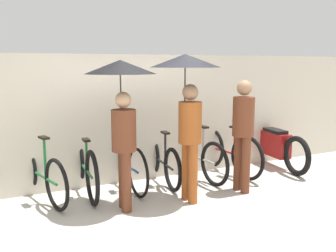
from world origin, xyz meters
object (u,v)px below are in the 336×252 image
Objects in this scene: pedestrian_center at (187,88)px; motorcycle at (274,145)px; parked_bicycle_2 at (85,167)px; parked_bicycle_4 at (162,161)px; parked_bicycle_3 at (124,163)px; parked_bicycle_6 at (227,151)px; pedestrian_leading at (122,95)px; pedestrian_trailing at (243,127)px; parked_bicycle_5 at (197,156)px; parked_bicycle_1 at (41,174)px.

motorcycle is (2.35, 0.82, -1.20)m from pedestrian_center.
parked_bicycle_2 reaches higher than parked_bicycle_4.
parked_bicycle_3 is 1.88m from parked_bicycle_6.
pedestrian_leading is 1.17× the size of pedestrian_trailing.
motorcycle is at bearing -93.67° from parked_bicycle_5.
pedestrian_trailing is (2.78, -0.97, 0.61)m from parked_bicycle_1.
pedestrian_center is at bearing 116.18° from motorcycle.
parked_bicycle_3 is 1.08× the size of parked_bicycle_4.
parked_bicycle_5 is 1.70m from motorcycle.
parked_bicycle_2 is at bearing 82.09° from parked_bicycle_6.
pedestrian_center is at bearing 172.79° from pedestrian_trailing.
pedestrian_center reaches higher than parked_bicycle_1.
pedestrian_center reaches higher than parked_bicycle_3.
parked_bicycle_4 is at bearing 80.11° from parked_bicycle_5.
pedestrian_center is at bearing -148.30° from parked_bicycle_3.
parked_bicycle_3 is (0.63, 0.01, -0.01)m from parked_bicycle_2.
parked_bicycle_2 reaches higher than motorcycle.
parked_bicycle_2 is at bearing 141.20° from pedestrian_center.
pedestrian_leading is 0.99× the size of motorcycle.
pedestrian_leading is (-2.18, -0.72, 1.13)m from parked_bicycle_6.
motorcycle is at bearing -96.32° from parked_bicycle_6.
parked_bicycle_6 is at bearing 64.99° from pedestrian_trailing.
parked_bicycle_1 is 1.05× the size of parked_bicycle_4.
pedestrian_leading is at bearing -143.46° from parked_bicycle_1.
pedestrian_center is (-0.65, -0.82, 1.22)m from parked_bicycle_5.
pedestrian_trailing is at bearing 151.76° from parked_bicycle_6.
parked_bicycle_2 is 1.88m from parked_bicycle_5.
parked_bicycle_2 is (0.63, 0.00, 0.02)m from parked_bicycle_1.
parked_bicycle_6 reaches higher than parked_bicycle_3.
parked_bicycle_6 reaches higher than parked_bicycle_2.
parked_bicycle_5 is at bearing -90.55° from parked_bicycle_4.
parked_bicycle_6 is (0.63, 0.01, 0.02)m from parked_bicycle_5.
parked_bicycle_4 is 0.98× the size of parked_bicycle_5.
pedestrian_trailing is at bearing -123.08° from parked_bicycle_1.
parked_bicycle_5 is at bearing 103.69° from pedestrian_trailing.
parked_bicycle_5 is (1.88, -0.08, -0.03)m from parked_bicycle_2.
pedestrian_center reaches higher than parked_bicycle_4.
pedestrian_trailing is 1.79m from motorcycle.
parked_bicycle_6 is at bearing -105.20° from parked_bicycle_1.
parked_bicycle_5 is at bearing -89.18° from parked_bicycle_2.
parked_bicycle_3 is at bearing -85.60° from parked_bicycle_2.
parked_bicycle_1 is at bearing 82.44° from parked_bicycle_6.
pedestrian_leading is 0.96× the size of pedestrian_center.
parked_bicycle_4 is 0.83× the size of motorcycle.
parked_bicycle_1 is 1.89m from parked_bicycle_4.
parked_bicycle_3 is at bearing 76.41° from pedestrian_leading.
motorcycle is at bearing -87.89° from parked_bicycle_2.
parked_bicycle_6 reaches higher than motorcycle.
pedestrian_trailing reaches higher than parked_bicycle_6.
parked_bicycle_2 is 1.41m from pedestrian_leading.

